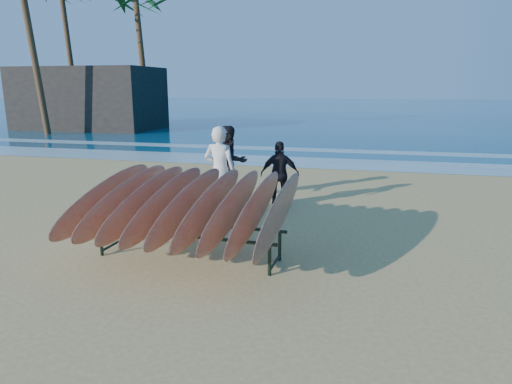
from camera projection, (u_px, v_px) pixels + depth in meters
ground at (245, 257)px, 7.71m from camera, size 120.00×120.00×0.00m
ocean at (355, 108)px, 59.72m from camera, size 160.00×160.00×0.00m
foam_near at (314, 163)px, 17.17m from camera, size 160.00×160.00×0.00m
foam_far at (324, 150)px, 20.48m from camera, size 160.00×160.00×0.00m
surfboard_rack at (188, 205)px, 7.47m from camera, size 3.32×3.16×1.51m
person_white at (220, 171)px, 10.03m from camera, size 0.76×0.53×1.99m
person_dark_a at (230, 164)px, 11.32m from camera, size 1.15×1.14×1.87m
person_dark_b at (280, 174)px, 10.78m from camera, size 0.97×0.52×1.57m
building at (90, 98)px, 30.39m from camera, size 9.04×5.02×4.02m
palm_mid at (139, 7)px, 29.04m from camera, size 5.20×5.20×8.64m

